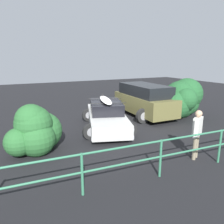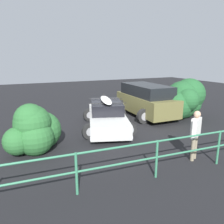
# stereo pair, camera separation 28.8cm
# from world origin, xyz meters

# --- Properties ---
(ground_plane) EXTENTS (44.00, 44.00, 0.02)m
(ground_plane) POSITION_xyz_m (0.00, 0.00, -0.01)
(ground_plane) COLOR black
(ground_plane) RESTS_ON ground
(sedan_car) EXTENTS (3.17, 4.81, 1.58)m
(sedan_car) POSITION_xyz_m (0.46, 0.10, 0.62)
(sedan_car) COLOR silver
(sedan_car) RESTS_ON ground
(suv_car) EXTENTS (2.69, 4.60, 1.86)m
(suv_car) POSITION_xyz_m (-2.56, -1.07, 0.96)
(suv_car) COLOR brown
(suv_car) RESTS_ON ground
(person_bystander) EXTENTS (0.60, 0.39, 1.70)m
(person_bystander) POSITION_xyz_m (-0.82, 4.50, 1.02)
(person_bystander) COLOR gray
(person_bystander) RESTS_ON ground
(railing_fence) EXTENTS (9.22, 0.71, 1.13)m
(railing_fence) POSITION_xyz_m (1.01, 4.91, 0.76)
(railing_fence) COLOR #387F5B
(railing_fence) RESTS_ON ground
(bush_near_left) EXTENTS (2.12, 1.94, 1.88)m
(bush_near_left) POSITION_xyz_m (3.96, 1.49, 0.77)
(bush_near_left) COLOR brown
(bush_near_left) RESTS_ON ground
(bush_near_right) EXTENTS (2.84, 2.33, 2.31)m
(bush_near_right) POSITION_xyz_m (-4.29, 0.10, 0.99)
(bush_near_right) COLOR brown
(bush_near_right) RESTS_ON ground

